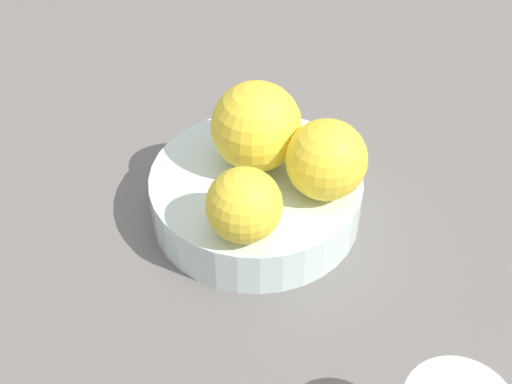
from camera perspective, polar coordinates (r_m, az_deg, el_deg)
The scene contains 5 objects.
ground_plane at distance 69.06cm, azimuth -0.00°, elevation -2.24°, with size 110.00×110.00×2.00cm, color #66605B.
fruit_bowl at distance 66.83cm, azimuth -0.00°, elevation -0.36°, with size 19.12×19.12×4.55cm.
orange_in_bowl_0 at distance 64.22cm, azimuth 0.02°, elevation 5.12°, with size 8.06×8.06×8.06cm, color yellow.
orange_in_bowl_1 at distance 61.93cm, azimuth 5.48°, elevation 2.52°, with size 6.99×6.99×6.99cm, color yellow.
orange_in_bowl_2 at distance 58.22cm, azimuth -0.93°, elevation -1.03°, with size 6.23×6.23×6.23cm, color yellow.
Camera 1 is at (43.67, -19.97, 48.63)cm, focal length 51.51 mm.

